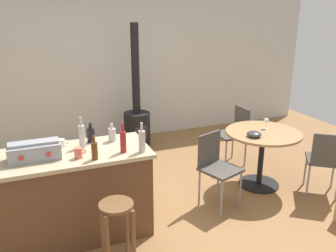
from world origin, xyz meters
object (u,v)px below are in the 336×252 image
at_px(wooden_stool, 117,223).
at_px(dining_table, 262,145).
at_px(folding_chair_far, 216,164).
at_px(bottle_2, 91,135).
at_px(bottle_5, 112,134).
at_px(folding_chair_left, 325,158).
at_px(toolbox, 35,151).
at_px(bottle_0, 82,136).
at_px(folding_chair_near, 234,131).
at_px(wood_stove, 137,120).
at_px(cup_1, 62,143).
at_px(kitchen_island, 76,194).
at_px(bottle_1, 95,150).
at_px(serving_bowl, 254,134).
at_px(cup_0, 78,153).
at_px(bottle_3, 142,141).
at_px(bottle_4, 123,141).
at_px(wine_glass, 266,121).

relative_size(wooden_stool, dining_table, 0.69).
bearing_deg(wooden_stool, folding_chair_far, 25.67).
relative_size(bottle_2, bottle_5, 1.08).
bearing_deg(bottle_5, folding_chair_left, -10.51).
distance_m(toolbox, bottle_0, 0.48).
bearing_deg(folding_chair_near, wood_stove, 135.11).
bearing_deg(folding_chair_near, cup_1, -163.21).
distance_m(folding_chair_near, wood_stove, 1.65).
height_order(folding_chair_far, bottle_2, bottle_2).
bearing_deg(kitchen_island, bottle_1, -54.92).
relative_size(wooden_stool, folding_chair_far, 0.75).
xyz_separation_m(folding_chair_far, wood_stove, (-0.32, 2.12, -0.03)).
distance_m(dining_table, serving_bowl, 0.33).
distance_m(bottle_0, bottle_1, 0.35).
relative_size(wooden_stool, wood_stove, 0.32).
distance_m(bottle_2, cup_0, 0.42).
bearing_deg(folding_chair_near, bottle_1, -152.22).
bearing_deg(bottle_5, bottle_2, 166.30).
xyz_separation_m(folding_chair_near, folding_chair_left, (0.51, -1.26, -0.02)).
height_order(folding_chair_left, bottle_3, bottle_3).
height_order(bottle_3, bottle_5, bottle_3).
xyz_separation_m(folding_chair_near, folding_chair_far, (-0.84, -0.95, 0.01)).
xyz_separation_m(bottle_2, serving_bowl, (1.95, -0.12, -0.21)).
distance_m(wooden_stool, cup_1, 1.03).
relative_size(bottle_3, cup_1, 2.67).
height_order(folding_chair_left, bottle_2, bottle_2).
relative_size(bottle_4, cup_1, 2.64).
relative_size(wood_stove, bottle_1, 8.92).
bearing_deg(bottle_5, kitchen_island, -159.16).
distance_m(wooden_stool, folding_chair_left, 2.72).
bearing_deg(cup_1, toolbox, -138.94).
height_order(kitchen_island, cup_0, cup_0).
xyz_separation_m(wood_stove, bottle_0, (-1.17, -2.01, 0.55)).
relative_size(dining_table, toolbox, 2.08).
distance_m(bottle_5, serving_bowl, 1.76).
xyz_separation_m(kitchen_island, wood_stove, (1.28, 2.11, 0.03)).
bearing_deg(folding_chair_far, folding_chair_left, -12.52).
relative_size(folding_chair_far, bottle_2, 4.21).
distance_m(bottle_0, bottle_5, 0.33).
bearing_deg(bottle_5, cup_0, -140.72).
bearing_deg(wood_stove, kitchen_island, -121.23).
bearing_deg(bottle_4, bottle_3, -18.92).
distance_m(wood_stove, cup_1, 2.41).
bearing_deg(cup_1, wood_stove, 54.72).
relative_size(bottle_4, cup_0, 2.69).
bearing_deg(wine_glass, wooden_stool, -156.98).
bearing_deg(cup_1, bottle_5, -2.53).
bearing_deg(wooden_stool, wood_stove, 69.73).
xyz_separation_m(bottle_3, cup_1, (-0.72, 0.42, -0.07)).
height_order(toolbox, wine_glass, toolbox).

